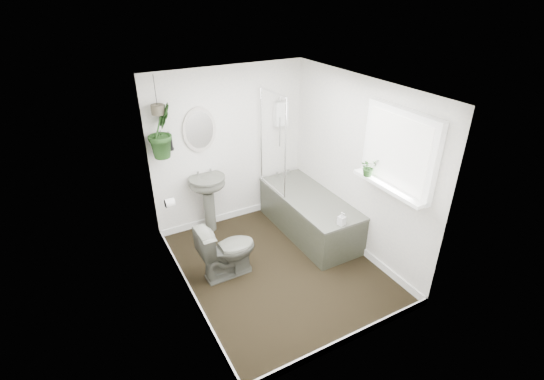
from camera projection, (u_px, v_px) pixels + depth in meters
floor at (278, 267)px, 5.07m from camera, size 2.30×2.80×0.02m
ceiling at (279, 86)px, 3.99m from camera, size 2.30×2.80×0.02m
wall_back at (230, 148)px, 5.62m from camera, size 2.30×0.02×2.30m
wall_front at (358, 253)px, 3.44m from camera, size 2.30×0.02×2.30m
wall_left at (180, 213)px, 4.04m from camera, size 0.02×2.80×2.30m
wall_right at (357, 167)px, 5.02m from camera, size 0.02×2.80×2.30m
skirting at (278, 264)px, 5.04m from camera, size 2.30×2.80×0.10m
bathtub at (309, 214)px, 5.66m from camera, size 0.72×1.72×0.58m
bath_screen at (273, 143)px, 5.43m from camera, size 0.04×0.72×1.40m
shower_box at (281, 114)px, 5.72m from camera, size 0.20×0.10×0.35m
oval_mirror at (200, 130)px, 5.24m from camera, size 0.46×0.03×0.62m
wall_sconce at (171, 142)px, 5.11m from camera, size 0.04×0.04×0.22m
toilet_roll_holder at (170, 203)px, 4.72m from camera, size 0.11×0.11×0.11m
window_recess at (399, 150)px, 4.21m from camera, size 0.08×1.00×0.90m
window_sill at (389, 186)px, 4.38m from camera, size 0.18×1.00×0.04m
window_blinds at (396, 151)px, 4.20m from camera, size 0.01×0.86×0.76m
toilet at (227, 250)px, 4.79m from camera, size 0.71×0.42×0.72m
pedestal_sink at (209, 204)px, 5.64m from camera, size 0.55×0.49×0.86m
sill_plant at (369, 167)px, 4.53m from camera, size 0.20×0.18×0.21m
hanging_plant at (161, 131)px, 4.87m from camera, size 0.47×0.48×0.67m
soap_bottle at (342, 219)px, 4.84m from camera, size 0.09×0.10×0.18m
hanging_pot at (158, 110)px, 4.74m from camera, size 0.16×0.16×0.12m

